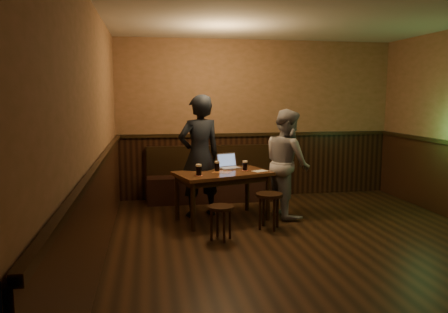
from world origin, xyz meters
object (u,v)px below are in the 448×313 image
stool_left (221,213)px  pint_left (199,170)px  bench (211,183)px  pint_right (245,166)px  pub_table (222,178)px  person_suit (199,156)px  stool_right (269,201)px  laptop (228,164)px  pint_mid (217,166)px  person_grey (287,163)px

stool_left → pint_left: bearing=107.0°
bench → pint_right: size_ratio=14.90×
pub_table → person_suit: bearing=119.5°
stool_left → pint_right: (0.52, 0.96, 0.44)m
bench → stool_right: 1.86m
pint_left → person_suit: bearing=82.2°
bench → laptop: 1.05m
stool_right → pint_mid: (-0.62, 0.61, 0.40)m
pub_table → laptop: size_ratio=3.98×
person_grey → pint_mid: bearing=81.6°
pint_left → stool_left: bearing=-73.0°
pint_right → person_suit: 0.70m
stool_right → pint_left: (-0.93, 0.30, 0.40)m
bench → pint_mid: (-0.07, -1.16, 0.48)m
stool_right → laptop: bearing=116.1°
pub_table → pint_left: 0.48m
pint_right → person_grey: 0.65m
pint_right → person_grey: bearing=0.3°
stool_left → stool_right: (0.73, 0.35, 0.04)m
laptop → bench: bearing=81.4°
stool_left → pint_mid: (0.11, 0.96, 0.44)m
pub_table → pint_right: pint_right is taller
pint_right → stool_right: bearing=-71.2°
stool_right → pub_table: bearing=135.9°
pint_right → laptop: size_ratio=0.39×
bench → laptop: bearing=-81.0°
stool_right → pint_left: size_ratio=3.05×
stool_right → laptop: (-0.41, 0.84, 0.38)m
pint_right → pub_table: bearing=-169.7°
pint_left → laptop: 0.75m
stool_left → person_grey: (1.18, 0.96, 0.46)m
pint_right → stool_left: bearing=-118.7°
pint_left → person_suit: size_ratio=0.09×
pint_left → pub_table: bearing=32.4°
stool_left → pint_left: pint_left is taller
stool_left → pint_mid: bearing=83.7°
pint_mid → person_suit: 0.35m
pub_table → person_suit: 0.51m
bench → laptop: bench is taller
stool_left → pint_right: pint_right is taller
bench → pint_left: 1.59m
bench → pub_table: bench is taller
bench → person_grey: person_grey is taller
pub_table → person_grey: person_grey is taller
bench → pint_left: bench is taller
pint_left → person_grey: (1.38, 0.30, 0.01)m
stool_left → person_suit: person_suit is taller
pint_right → laptop: bearing=130.9°
stool_right → pint_right: (-0.21, 0.61, 0.40)m
pub_table → stool_left: size_ratio=3.41×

